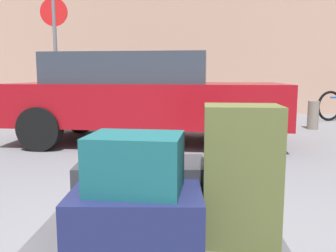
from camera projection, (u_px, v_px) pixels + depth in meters
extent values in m
cube|color=#4C4C51|center=(157.00, 246.00, 1.68)|extent=(1.17, 0.73, 0.10)
cylinder|color=black|center=(89.00, 252.00, 1.97)|extent=(0.24, 0.06, 0.24)
cube|color=#191E47|center=(136.00, 221.00, 1.51)|extent=(0.56, 0.41, 0.27)
cube|color=#2D2D33|center=(142.00, 191.00, 1.83)|extent=(0.66, 0.37, 0.31)
cube|color=#4C5128|center=(241.00, 174.00, 1.59)|extent=(0.34, 0.27, 0.62)
cube|color=#144C51|center=(136.00, 163.00, 1.48)|extent=(0.40, 0.32, 0.24)
cube|color=maroon|center=(147.00, 103.00, 5.79)|extent=(4.41, 2.09, 0.64)
cube|color=#2D333D|center=(131.00, 69.00, 5.74)|extent=(2.51, 1.75, 0.46)
cylinder|color=black|center=(231.00, 118.00, 6.51)|extent=(0.65, 0.26, 0.64)
cylinder|color=black|center=(239.00, 132.00, 4.84)|extent=(0.65, 0.26, 0.64)
cylinder|color=black|center=(81.00, 116.00, 6.83)|extent=(0.65, 0.26, 0.64)
cylinder|color=black|center=(40.00, 129.00, 5.16)|extent=(0.65, 0.26, 0.64)
torus|color=black|center=(330.00, 106.00, 8.52)|extent=(0.69, 0.31, 0.72)
cylinder|color=#72665B|center=(313.00, 115.00, 7.22)|extent=(0.22, 0.22, 0.57)
cylinder|color=slate|center=(56.00, 67.00, 6.55)|extent=(0.07, 0.07, 2.46)
cylinder|color=red|center=(54.00, 12.00, 6.41)|extent=(0.50, 0.02, 0.50)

